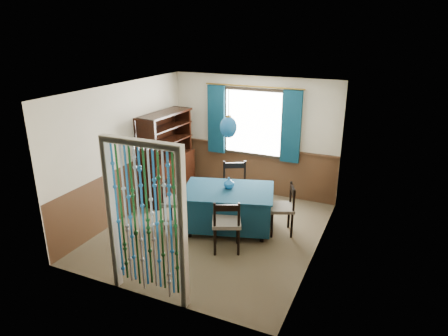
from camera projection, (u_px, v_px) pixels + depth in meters
The scene contains 22 objects.
floor at pixel (213, 231), 7.09m from camera, with size 4.00×4.00×0.00m, color brown.
ceiling at pixel (211, 89), 6.25m from camera, with size 4.00×4.00×0.00m, color silver.
wall_back at pixel (254, 136), 8.39m from camera, with size 3.60×3.60×0.00m, color beige.
wall_front at pixel (142, 213), 4.96m from camera, with size 3.60×3.60×0.00m, color beige.
wall_left at pixel (125, 151), 7.37m from camera, with size 4.00×4.00×0.00m, color beige.
wall_right at pixel (320, 181), 5.98m from camera, with size 4.00×4.00×0.00m, color beige.
wainscot_back at pixel (253, 170), 8.63m from camera, with size 3.60×3.60×0.00m, color #4B2F1C.
wainscot_front at pixel (147, 264), 5.22m from camera, with size 3.60×3.60×0.00m, color #4B2F1C.
wainscot_left at pixel (129, 189), 7.62m from camera, with size 4.00×4.00×0.00m, color #4B2F1C.
wainscot_right at pixel (315, 225), 6.23m from camera, with size 4.00×4.00×0.00m, color #4B2F1C.
window at pixel (253, 123), 8.25m from camera, with size 1.32×0.12×1.42m, color black.
doorway at pixel (146, 225), 5.08m from camera, with size 1.16×0.12×2.18m, color silver, non-canonical shape.
dining_table at pixel (228, 206), 7.03m from camera, with size 1.81×1.48×0.75m.
chair_near at pixel (227, 223), 6.33m from camera, with size 0.59×0.58×0.91m.
chair_far at pixel (235, 186), 7.69m from camera, with size 0.64×0.63×0.98m.
chair_left at pixel (175, 202), 7.13m from camera, with size 0.51×0.53×0.89m.
chair_right at pixel (283, 208), 6.89m from camera, with size 0.56×0.57×0.89m.
sideboard at pixel (167, 169), 8.33m from camera, with size 0.57×1.41×1.81m.
pendant_lamp at pixel (228, 127), 6.55m from camera, with size 0.29×0.29×0.81m.
vase_table at pixel (229, 183), 6.98m from camera, with size 0.17×0.17×0.18m, color #155694.
bowl_shelf at pixel (160, 144), 7.83m from camera, with size 0.18×0.18×0.05m, color beige.
vase_sideboard at pixel (175, 149), 8.39m from camera, with size 0.16×0.16×0.16m, color beige.
Camera 1 is at (2.77, -5.66, 3.45)m, focal length 32.00 mm.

